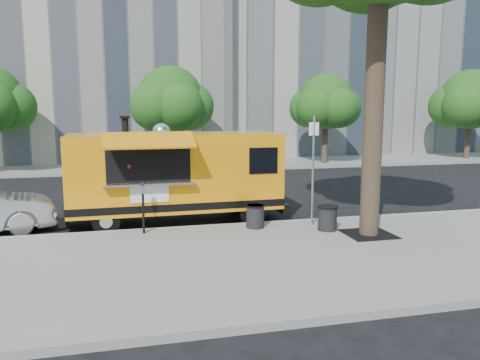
# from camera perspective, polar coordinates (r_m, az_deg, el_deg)

# --- Properties ---
(ground) EXTENTS (120.00, 120.00, 0.00)m
(ground) POSITION_cam_1_polar(r_m,az_deg,el_deg) (14.15, 0.48, -4.95)
(ground) COLOR black
(ground) RESTS_ON ground
(sidewalk) EXTENTS (60.00, 6.00, 0.15)m
(sidewalk) POSITION_cam_1_polar(r_m,az_deg,el_deg) (10.44, 5.84, -9.57)
(sidewalk) COLOR gray
(sidewalk) RESTS_ON ground
(curb) EXTENTS (60.00, 0.14, 0.16)m
(curb) POSITION_cam_1_polar(r_m,az_deg,el_deg) (13.26, 1.45, -5.55)
(curb) COLOR #999993
(curb) RESTS_ON ground
(far_sidewalk) EXTENTS (60.00, 5.00, 0.15)m
(far_sidewalk) POSITION_cam_1_polar(r_m,az_deg,el_deg) (27.25, -6.37, 1.78)
(far_sidewalk) COLOR gray
(far_sidewalk) RESTS_ON ground
(building_mid) EXTENTS (20.00, 14.00, 20.00)m
(building_mid) POSITION_cam_1_polar(r_m,az_deg,el_deg) (40.00, 9.75, 18.18)
(building_mid) COLOR #9D9A93
(building_mid) RESTS_ON ground
(tree_well) EXTENTS (1.20, 1.20, 0.02)m
(tree_well) POSITION_cam_1_polar(r_m,az_deg,el_deg) (12.50, 15.39, -6.37)
(tree_well) COLOR black
(tree_well) RESTS_ON sidewalk
(far_tree_b) EXTENTS (3.60, 3.60, 5.50)m
(far_tree_b) POSITION_cam_1_polar(r_m,az_deg,el_deg) (26.15, -8.50, 9.70)
(far_tree_b) COLOR #33261C
(far_tree_b) RESTS_ON far_sidewalk
(far_tree_c) EXTENTS (3.24, 3.24, 5.21)m
(far_tree_c) POSITION_cam_1_polar(r_m,az_deg,el_deg) (28.12, 10.41, 9.34)
(far_tree_c) COLOR #33261C
(far_tree_c) RESTS_ON far_sidewalk
(far_tree_d) EXTENTS (3.78, 3.78, 5.64)m
(far_tree_d) POSITION_cam_1_polar(r_m,az_deg,el_deg) (33.58, 26.28, 8.77)
(far_tree_d) COLOR #33261C
(far_tree_d) RESTS_ON far_sidewalk
(sign_post) EXTENTS (0.28, 0.06, 3.00)m
(sign_post) POSITION_cam_1_polar(r_m,az_deg,el_deg) (12.85, 8.90, 1.93)
(sign_post) COLOR silver
(sign_post) RESTS_ON sidewalk
(parking_meter) EXTENTS (0.11, 0.11, 1.33)m
(parking_meter) POSITION_cam_1_polar(r_m,az_deg,el_deg) (12.23, -11.74, -2.60)
(parking_meter) COLOR black
(parking_meter) RESTS_ON sidewalk
(food_truck) EXTENTS (6.37, 3.01, 3.11)m
(food_truck) POSITION_cam_1_polar(r_m,az_deg,el_deg) (13.71, -7.95, 0.75)
(food_truck) COLOR orange
(food_truck) RESTS_ON ground
(trash_bin_left) EXTENTS (0.54, 0.54, 0.65)m
(trash_bin_left) POSITION_cam_1_polar(r_m,az_deg,el_deg) (12.60, 10.61, -4.49)
(trash_bin_left) COLOR black
(trash_bin_left) RESTS_ON sidewalk
(trash_bin_right) EXTENTS (0.52, 0.52, 0.62)m
(trash_bin_right) POSITION_cam_1_polar(r_m,az_deg,el_deg) (12.65, 1.86, -4.36)
(trash_bin_right) COLOR black
(trash_bin_right) RESTS_ON sidewalk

